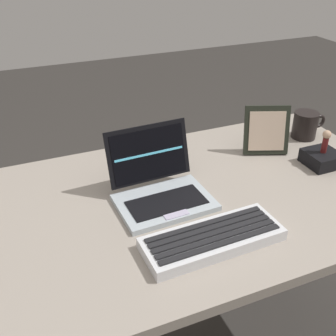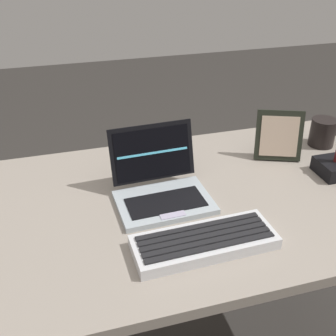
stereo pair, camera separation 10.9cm
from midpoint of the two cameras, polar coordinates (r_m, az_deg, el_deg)
desk at (r=1.21m, az=-0.03°, el=-6.84°), size 1.37×0.76×0.72m
laptop_front at (r=1.15m, az=-3.85°, el=-2.87°), size 0.27×0.24×0.19m
external_keyboard at (r=1.00m, az=3.15°, el=-9.94°), size 0.35×0.14×0.03m
photo_frame at (r=1.39m, az=11.45°, el=5.10°), size 0.16×0.10×0.17m
figurine_stand at (r=1.39m, az=18.76°, el=1.13°), size 0.10×0.10×0.05m
figurine at (r=1.36m, az=19.23°, el=3.65°), size 0.03×0.03×0.08m
coffee_mug at (r=1.55m, az=16.79°, el=5.73°), size 0.13×0.09×0.10m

